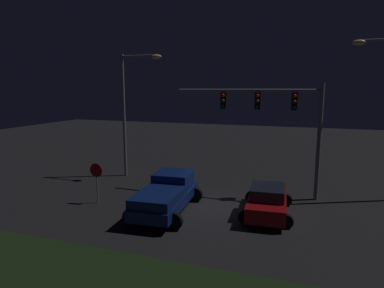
{
  "coord_description": "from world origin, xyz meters",
  "views": [
    {
      "loc": [
        4.36,
        -16.56,
        6.19
      ],
      "look_at": [
        -1.41,
        0.42,
        3.2
      ],
      "focal_mm": 31.01,
      "sensor_mm": 36.0,
      "label": 1
    }
  ],
  "objects_px": {
    "traffic_signal_gantry": "(275,112)",
    "pickup_truck": "(167,192)",
    "stop_sign": "(96,175)",
    "car_sedan": "(267,200)",
    "street_lamp_left": "(131,101)"
  },
  "relations": [
    {
      "from": "traffic_signal_gantry",
      "to": "pickup_truck",
      "type": "bearing_deg",
      "value": -137.91
    },
    {
      "from": "traffic_signal_gantry",
      "to": "stop_sign",
      "type": "xyz_separation_m",
      "value": [
        -8.89,
        -4.45,
        -3.34
      ]
    },
    {
      "from": "car_sedan",
      "to": "street_lamp_left",
      "type": "xyz_separation_m",
      "value": [
        -9.89,
        4.44,
        4.64
      ]
    },
    {
      "from": "traffic_signal_gantry",
      "to": "street_lamp_left",
      "type": "distance_m",
      "value": 9.89
    },
    {
      "from": "pickup_truck",
      "to": "traffic_signal_gantry",
      "type": "bearing_deg",
      "value": -51.95
    },
    {
      "from": "stop_sign",
      "to": "street_lamp_left",
      "type": "bearing_deg",
      "value": 99.08
    },
    {
      "from": "pickup_truck",
      "to": "street_lamp_left",
      "type": "distance_m",
      "value": 8.68
    },
    {
      "from": "street_lamp_left",
      "to": "stop_sign",
      "type": "xyz_separation_m",
      "value": [
        0.91,
        -5.69,
        -3.81
      ]
    },
    {
      "from": "street_lamp_left",
      "to": "traffic_signal_gantry",
      "type": "bearing_deg",
      "value": -7.22
    },
    {
      "from": "car_sedan",
      "to": "traffic_signal_gantry",
      "type": "relative_size",
      "value": 0.54
    },
    {
      "from": "pickup_truck",
      "to": "stop_sign",
      "type": "distance_m",
      "value": 4.14
    },
    {
      "from": "traffic_signal_gantry",
      "to": "stop_sign",
      "type": "bearing_deg",
      "value": -153.42
    },
    {
      "from": "street_lamp_left",
      "to": "stop_sign",
      "type": "height_order",
      "value": "street_lamp_left"
    },
    {
      "from": "traffic_signal_gantry",
      "to": "stop_sign",
      "type": "height_order",
      "value": "traffic_signal_gantry"
    },
    {
      "from": "car_sedan",
      "to": "traffic_signal_gantry",
      "type": "bearing_deg",
      "value": -1.78
    }
  ]
}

